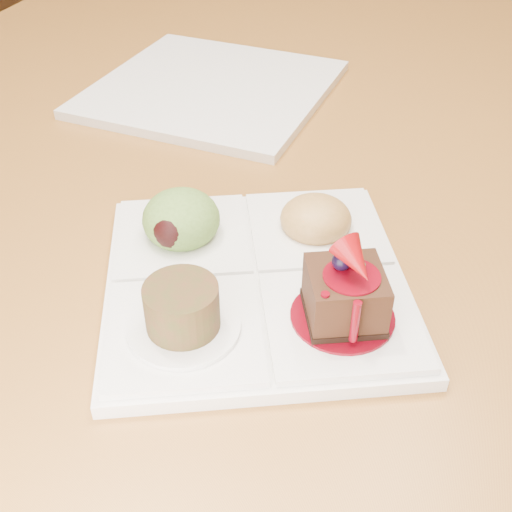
% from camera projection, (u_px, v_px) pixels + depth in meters
% --- Properties ---
extents(ground, '(6.00, 6.00, 0.00)m').
position_uv_depth(ground, '(284.00, 340.00, 1.53)').
color(ground, brown).
extents(dining_table, '(1.00, 1.80, 0.75)m').
position_uv_depth(dining_table, '(294.00, 62.00, 1.10)').
color(dining_table, olive).
rests_on(dining_table, ground).
extents(sampler_plate, '(0.33, 0.33, 0.10)m').
position_uv_depth(sampler_plate, '(253.00, 268.00, 0.53)').
color(sampler_plate, white).
rests_on(sampler_plate, dining_table).
extents(second_plate, '(0.31, 0.31, 0.01)m').
position_uv_depth(second_plate, '(212.00, 88.00, 0.84)').
color(second_plate, white).
rests_on(second_plate, dining_table).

